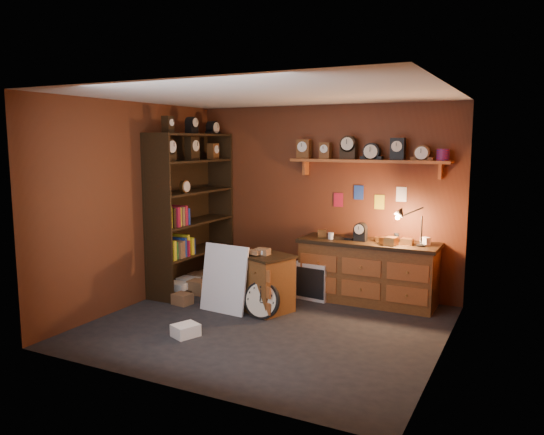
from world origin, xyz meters
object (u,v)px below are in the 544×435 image
Objects in this scene: shelving_unit at (190,205)px; big_round_clock at (262,300)px; workbench at (368,268)px; low_cabinet at (265,280)px.

shelving_unit reaches higher than big_round_clock.
shelving_unit reaches higher than workbench.
workbench is 3.95× the size of big_round_clock.
workbench is (2.58, 0.49, -0.78)m from shelving_unit.
big_round_clock is (0.10, -0.28, -0.17)m from low_cabinet.
big_round_clock is at bearing -48.29° from low_cabinet.
low_cabinet is at bearing 109.83° from big_round_clock.
shelving_unit is 2.74m from workbench.
low_cabinet is (-1.07, -0.97, -0.07)m from workbench.
workbench reaches higher than big_round_clock.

